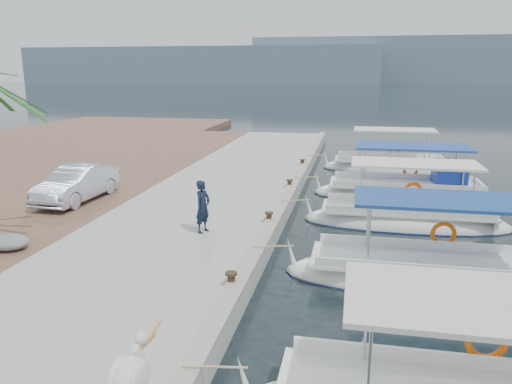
{
  "coord_description": "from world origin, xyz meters",
  "views": [
    {
      "loc": [
        2.26,
        -13.69,
        5.27
      ],
      "look_at": [
        -1.0,
        2.61,
        1.2
      ],
      "focal_mm": 35.0,
      "sensor_mm": 36.0,
      "label": 1
    }
  ],
  "objects_px": {
    "fishing_caique_c": "(405,222)",
    "fisherman": "(203,207)",
    "parked_car": "(77,183)",
    "fishing_caique_b": "(435,279)",
    "fishing_caique_d": "(407,193)",
    "pelican": "(131,375)",
    "fishing_caique_e": "(389,168)"
  },
  "relations": [
    {
      "from": "fishing_caique_b",
      "to": "fisherman",
      "type": "bearing_deg",
      "value": 168.13
    },
    {
      "from": "pelican",
      "to": "fishing_caique_e",
      "type": "bearing_deg",
      "value": 77.34
    },
    {
      "from": "fishing_caique_c",
      "to": "fishing_caique_d",
      "type": "relative_size",
      "value": 0.92
    },
    {
      "from": "pelican",
      "to": "parked_car",
      "type": "relative_size",
      "value": 0.33
    },
    {
      "from": "fishing_caique_e",
      "to": "pelican",
      "type": "relative_size",
      "value": 5.3
    },
    {
      "from": "fishing_caique_d",
      "to": "fishing_caique_e",
      "type": "distance_m",
      "value": 5.99
    },
    {
      "from": "fishing_caique_c",
      "to": "fishing_caique_e",
      "type": "distance_m",
      "value": 10.04
    },
    {
      "from": "fishing_caique_b",
      "to": "parked_car",
      "type": "distance_m",
      "value": 12.95
    },
    {
      "from": "fishing_caique_d",
      "to": "parked_car",
      "type": "xyz_separation_m",
      "value": [
        -12.39,
        -4.95,
        0.97
      ]
    },
    {
      "from": "fishing_caique_b",
      "to": "fishing_caique_d",
      "type": "bearing_deg",
      "value": 89.17
    },
    {
      "from": "fishing_caique_b",
      "to": "fishing_caique_c",
      "type": "height_order",
      "value": "same"
    },
    {
      "from": "fishing_caique_e",
      "to": "parked_car",
      "type": "bearing_deg",
      "value": -137.62
    },
    {
      "from": "fisherman",
      "to": "fishing_caique_c",
      "type": "bearing_deg",
      "value": -41.26
    },
    {
      "from": "fishing_caique_c",
      "to": "fishing_caique_e",
      "type": "xyz_separation_m",
      "value": [
        0.0,
        10.04,
        -0.0
      ]
    },
    {
      "from": "fishing_caique_c",
      "to": "fisherman",
      "type": "height_order",
      "value": "fishing_caique_c"
    },
    {
      "from": "parked_car",
      "to": "fishing_caique_c",
      "type": "bearing_deg",
      "value": 6.97
    },
    {
      "from": "pelican",
      "to": "fishing_caique_d",
      "type": "bearing_deg",
      "value": 71.34
    },
    {
      "from": "fishing_caique_b",
      "to": "fishing_caique_e",
      "type": "xyz_separation_m",
      "value": [
        -0.29,
        14.96,
        0.0
      ]
    },
    {
      "from": "fishing_caique_b",
      "to": "fisherman",
      "type": "relative_size",
      "value": 4.8
    },
    {
      "from": "fishing_caique_b",
      "to": "parked_car",
      "type": "relative_size",
      "value": 1.91
    },
    {
      "from": "fishing_caique_e",
      "to": "pelican",
      "type": "distance_m",
      "value": 22.12
    },
    {
      "from": "fishing_caique_d",
      "to": "fishing_caique_e",
      "type": "xyz_separation_m",
      "value": [
        -0.42,
        5.97,
        -0.06
      ]
    },
    {
      "from": "fishing_caique_c",
      "to": "fishing_caique_d",
      "type": "distance_m",
      "value": 4.1
    },
    {
      "from": "fishing_caique_c",
      "to": "parked_car",
      "type": "bearing_deg",
      "value": -175.82
    },
    {
      "from": "fishing_caique_c",
      "to": "fisherman",
      "type": "distance_m",
      "value": 7.27
    },
    {
      "from": "fishing_caique_c",
      "to": "fishing_caique_d",
      "type": "xyz_separation_m",
      "value": [
        0.42,
        4.07,
        0.06
      ]
    },
    {
      "from": "fishing_caique_d",
      "to": "fisherman",
      "type": "relative_size",
      "value": 4.82
    },
    {
      "from": "fishing_caique_b",
      "to": "parked_car",
      "type": "xyz_separation_m",
      "value": [
        -12.26,
        4.04,
        1.03
      ]
    },
    {
      "from": "fishing_caique_c",
      "to": "fisherman",
      "type": "bearing_deg",
      "value": -150.43
    },
    {
      "from": "fishing_caique_b",
      "to": "fishing_caique_d",
      "type": "height_order",
      "value": "same"
    },
    {
      "from": "fishing_caique_c",
      "to": "fishing_caique_d",
      "type": "bearing_deg",
      "value": 84.05
    },
    {
      "from": "pelican",
      "to": "fisherman",
      "type": "bearing_deg",
      "value": 99.94
    }
  ]
}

